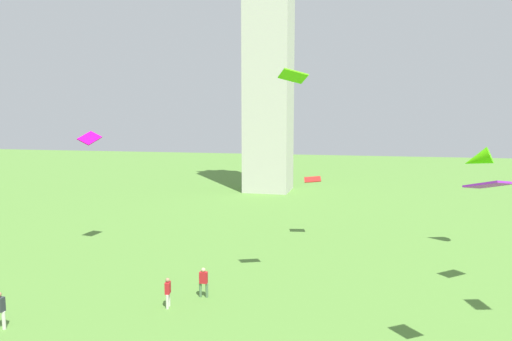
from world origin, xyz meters
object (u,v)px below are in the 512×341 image
object	(u,v)px
monument_obelisk	(269,5)
person_3	(168,291)
person_2	(0,308)
kite_flying_4	(293,76)
kite_flying_5	(90,138)
kite_flying_2	(488,185)
person_0	(203,281)
kite_flying_3	(477,159)
kite_flying_6	(313,179)

from	to	relation	value
monument_obelisk	person_3	xyz separation A→B (m)	(2.89, -38.39, -24.11)
person_3	person_2	bearing A→B (deg)	109.54
kite_flying_4	person_2	bearing A→B (deg)	-178.72
kite_flying_4	kite_flying_5	bearing A→B (deg)	132.59
kite_flying_4	monument_obelisk	bearing A→B (deg)	75.12
person_2	kite_flying_2	size ratio (longest dim) A/B	1.07
person_2	kite_flying_2	bearing A→B (deg)	4.07
monument_obelisk	person_0	xyz separation A→B (m)	(4.21, -36.71, -24.07)
kite_flying_2	person_3	bearing A→B (deg)	38.36
kite_flying_3	kite_flying_6	world-z (taller)	kite_flying_3
kite_flying_6	kite_flying_4	bearing A→B (deg)	-97.26
kite_flying_5	person_2	bearing A→B (deg)	25.43
person_0	person_3	world-z (taller)	person_0
person_2	kite_flying_3	world-z (taller)	kite_flying_3
kite_flying_5	person_0	bearing A→B (deg)	68.09
person_2	kite_flying_3	size ratio (longest dim) A/B	0.72
kite_flying_2	kite_flying_3	world-z (taller)	kite_flying_3
person_0	kite_flying_5	size ratio (longest dim) A/B	1.15
kite_flying_4	kite_flying_5	size ratio (longest dim) A/B	1.16
monument_obelisk	kite_flying_4	bearing A→B (deg)	-75.97
person_3	kite_flying_4	bearing A→B (deg)	-72.50
kite_flying_3	kite_flying_4	world-z (taller)	kite_flying_4
person_3	kite_flying_3	world-z (taller)	kite_flying_3
person_2	kite_flying_6	size ratio (longest dim) A/B	1.20
kite_flying_6	person_2	bearing A→B (deg)	-130.57
monument_obelisk	person_2	bearing A→B (deg)	-94.94
monument_obelisk	kite_flying_3	distance (m)	36.36
kite_flying_2	kite_flying_3	size ratio (longest dim) A/B	0.67
person_3	kite_flying_3	size ratio (longest dim) A/B	0.65
monument_obelisk	person_0	bearing A→B (deg)	-83.46
kite_flying_6	kite_flying_5	bearing A→B (deg)	-165.39
person_0	person_3	xyz separation A→B (m)	(-1.32, -1.68, -0.04)
kite_flying_2	kite_flying_6	bearing A→B (deg)	-15.73
monument_obelisk	person_2	xyz separation A→B (m)	(-3.66, -42.34, -24.00)
kite_flying_4	kite_flying_2	bearing A→B (deg)	-66.22
person_0	person_3	bearing A→B (deg)	47.53
kite_flying_3	kite_flying_2	bearing A→B (deg)	5.42
person_0	person_2	size ratio (longest dim) A/B	0.93
kite_flying_4	kite_flying_6	xyz separation A→B (m)	(-0.18, 12.04, -7.08)
monument_obelisk	person_0	size ratio (longest dim) A/B	30.28
kite_flying_2	kite_flying_6	distance (m)	20.09
kite_flying_5	monument_obelisk	bearing A→B (deg)	175.52
person_3	kite_flying_2	distance (m)	15.59
kite_flying_3	kite_flying_4	size ratio (longest dim) A/B	1.47
kite_flying_3	monument_obelisk	bearing A→B (deg)	-121.25
person_2	kite_flying_2	distance (m)	21.45
person_0	kite_flying_2	world-z (taller)	kite_flying_2
kite_flying_3	person_3	bearing A→B (deg)	-32.75
person_3	kite_flying_4	xyz separation A→B (m)	(5.89, 3.28, 11.04)
person_2	person_0	bearing A→B (deg)	36.60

